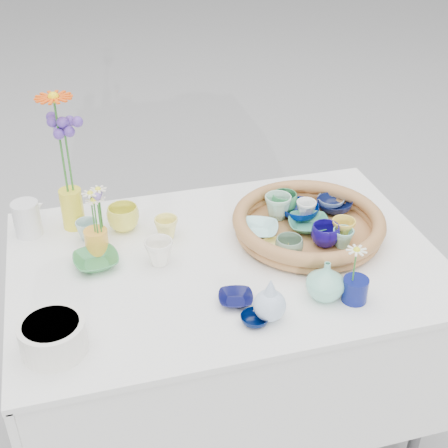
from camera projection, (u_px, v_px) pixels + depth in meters
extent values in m
plane|color=#999999|center=(225.00, 429.00, 2.26)|extent=(80.00, 80.00, 0.00)
imported|color=#001667|center=(299.00, 211.00, 2.01)|extent=(0.15, 0.15, 0.04)
imported|color=#0A1239|center=(334.00, 205.00, 2.04)|extent=(0.12, 0.12, 0.04)
imported|color=yellow|center=(343.00, 230.00, 1.89)|extent=(0.09, 0.09, 0.07)
imported|color=#388C6A|center=(308.00, 224.00, 1.95)|extent=(0.16, 0.16, 0.03)
imported|color=slate|center=(289.00, 248.00, 1.81)|extent=(0.08, 0.08, 0.06)
imported|color=#A0E1DD|center=(258.00, 230.00, 1.92)|extent=(0.16, 0.16, 0.03)
imported|color=#9FCFB5|center=(278.00, 207.00, 1.99)|extent=(0.10, 0.10, 0.08)
imported|color=white|center=(306.00, 210.00, 1.99)|extent=(0.08, 0.08, 0.06)
imported|color=#9FC3E6|center=(331.00, 201.00, 2.07)|extent=(0.11, 0.11, 0.03)
imported|color=#13086C|center=(325.00, 235.00, 1.86)|extent=(0.11, 0.11, 0.07)
imported|color=#D9C35D|center=(275.00, 247.00, 1.84)|extent=(0.10, 0.10, 0.03)
imported|color=#82CDBB|center=(343.00, 238.00, 1.85)|extent=(0.08, 0.08, 0.06)
imported|color=#36874F|center=(284.00, 203.00, 2.02)|extent=(0.10, 0.10, 0.07)
imported|color=#DEDA47|center=(123.00, 218.00, 1.96)|extent=(0.13, 0.13, 0.08)
imported|color=#FFF27A|center=(166.00, 228.00, 1.93)|extent=(0.08, 0.08, 0.07)
imported|color=#37894A|center=(96.00, 261.00, 1.81)|extent=(0.14, 0.14, 0.03)
imported|color=white|center=(159.00, 252.00, 1.81)|extent=(0.10, 0.10, 0.08)
imported|color=#0B0D3D|center=(236.00, 299.00, 1.67)|extent=(0.11, 0.11, 0.02)
imported|color=#9EC3BB|center=(87.00, 230.00, 1.92)|extent=(0.07, 0.07, 0.06)
imported|color=#000C33|center=(255.00, 319.00, 1.60)|extent=(0.08, 0.08, 0.02)
imported|color=#81D3B6|center=(326.00, 280.00, 1.67)|extent=(0.13, 0.13, 0.11)
cylinder|color=navy|center=(355.00, 290.00, 1.67)|extent=(0.09, 0.09, 0.07)
cylinder|color=yellow|center=(72.00, 209.00, 1.96)|extent=(0.09, 0.09, 0.13)
cylinder|color=#FCAC33|center=(97.00, 241.00, 1.86)|extent=(0.07, 0.07, 0.08)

